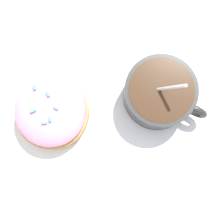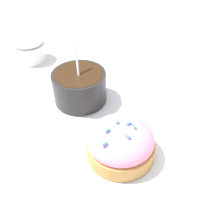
# 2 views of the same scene
# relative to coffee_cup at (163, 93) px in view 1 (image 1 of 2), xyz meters

# --- Properties ---
(ground_plane) EXTENTS (3.00, 3.00, 0.00)m
(ground_plane) POSITION_rel_coffee_cup_xyz_m (-0.07, -0.01, -0.03)
(ground_plane) COLOR silver
(paper_napkin) EXTENTS (0.32, 0.32, 0.00)m
(paper_napkin) POSITION_rel_coffee_cup_xyz_m (-0.07, -0.01, -0.03)
(paper_napkin) COLOR white
(paper_napkin) RESTS_ON ground_plane
(coffee_cup) EXTENTS (0.11, 0.10, 0.11)m
(coffee_cup) POSITION_rel_coffee_cup_xyz_m (0.00, 0.00, 0.00)
(coffee_cup) COLOR black
(coffee_cup) RESTS_ON paper_napkin
(frosted_pastry) EXTENTS (0.10, 0.10, 0.06)m
(frosted_pastry) POSITION_rel_coffee_cup_xyz_m (-0.15, -0.00, -0.01)
(frosted_pastry) COLOR #C18442
(frosted_pastry) RESTS_ON paper_napkin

